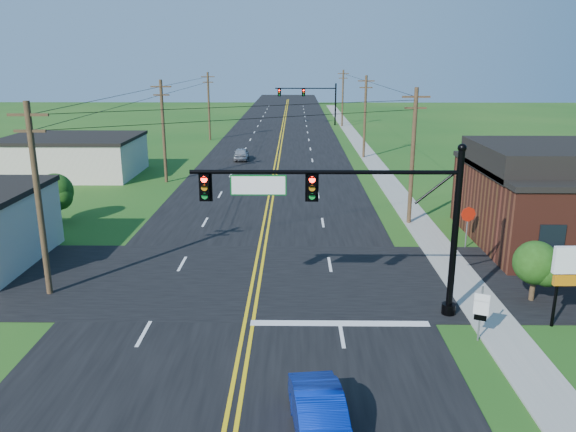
{
  "coord_description": "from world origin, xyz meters",
  "views": [
    {
      "loc": [
        2.09,
        -14.45,
        10.76
      ],
      "look_at": [
        1.79,
        10.0,
        3.88
      ],
      "focal_mm": 35.0,
      "sensor_mm": 36.0,
      "label": 1
    }
  ],
  "objects_px": {
    "signal_mast_main": "(349,209)",
    "route_sign": "(481,309)",
    "signal_mast_far": "(309,97)",
    "blue_car": "(320,419)",
    "stop_sign": "(468,218)"
  },
  "relations": [
    {
      "from": "stop_sign",
      "to": "signal_mast_main",
      "type": "bearing_deg",
      "value": -137.98
    },
    {
      "from": "signal_mast_far",
      "to": "signal_mast_main",
      "type": "bearing_deg",
      "value": -90.08
    },
    {
      "from": "blue_car",
      "to": "stop_sign",
      "type": "relative_size",
      "value": 1.66
    },
    {
      "from": "signal_mast_main",
      "to": "route_sign",
      "type": "distance_m",
      "value": 6.5
    },
    {
      "from": "blue_car",
      "to": "stop_sign",
      "type": "bearing_deg",
      "value": 54.76
    },
    {
      "from": "blue_car",
      "to": "stop_sign",
      "type": "height_order",
      "value": "stop_sign"
    },
    {
      "from": "signal_mast_far",
      "to": "blue_car",
      "type": "relative_size",
      "value": 2.64
    },
    {
      "from": "route_sign",
      "to": "blue_car",
      "type": "bearing_deg",
      "value": -114.66
    },
    {
      "from": "signal_mast_main",
      "to": "stop_sign",
      "type": "height_order",
      "value": "signal_mast_main"
    },
    {
      "from": "signal_mast_main",
      "to": "route_sign",
      "type": "xyz_separation_m",
      "value": [
        5.02,
        -2.35,
        -3.4
      ]
    },
    {
      "from": "signal_mast_main",
      "to": "blue_car",
      "type": "distance_m",
      "value": 9.44
    },
    {
      "from": "signal_mast_main",
      "to": "signal_mast_far",
      "type": "height_order",
      "value": "same"
    },
    {
      "from": "signal_mast_main",
      "to": "signal_mast_far",
      "type": "distance_m",
      "value": 72.0
    },
    {
      "from": "signal_mast_far",
      "to": "stop_sign",
      "type": "relative_size",
      "value": 4.4
    },
    {
      "from": "blue_car",
      "to": "route_sign",
      "type": "bearing_deg",
      "value": 35.84
    }
  ]
}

